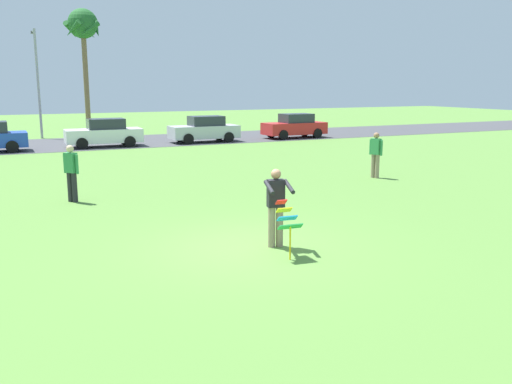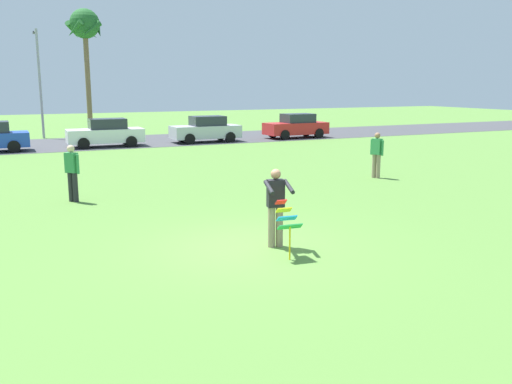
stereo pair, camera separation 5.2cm
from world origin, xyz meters
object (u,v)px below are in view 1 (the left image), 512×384
object	(u,v)px
kite_held	(287,220)
parked_car_red	(295,126)
parked_car_silver	(205,130)
person_walker_near	(376,154)
parked_car_white	(104,133)
streetlight_pole	(37,77)
person_kite_flyer	(276,205)
person_walker_far	(71,171)
palm_tree_right_near	(83,29)

from	to	relation	value
kite_held	parked_car_red	distance (m)	25.86
parked_car_silver	person_walker_near	size ratio (longest dim) A/B	2.43
kite_held	parked_car_white	size ratio (longest dim) A/B	0.28
kite_held	streetlight_pole	xyz separation A→B (m)	(-2.41, 29.50, 3.21)
person_kite_flyer	parked_car_red	bearing A→B (deg)	59.70
person_kite_flyer	streetlight_pole	distance (m)	29.01
person_walker_near	streetlight_pole	bearing A→B (deg)	114.56
kite_held	parked_car_red	xyz separation A→B (m)	(12.81, 22.46, -0.02)
person_walker_far	parked_car_white	bearing A→B (deg)	76.15
kite_held	parked_car_silver	xyz separation A→B (m)	(6.46, 22.46, -0.02)
kite_held	streetlight_pole	bearing A→B (deg)	94.66
streetlight_pole	person_walker_far	size ratio (longest dim) A/B	4.05
person_kite_flyer	palm_tree_right_near	xyz separation A→B (m)	(0.97, 31.82, 6.42)
kite_held	parked_car_silver	world-z (taller)	parked_car_silver
palm_tree_right_near	person_walker_near	distance (m)	26.98
person_kite_flyer	kite_held	distance (m)	0.79
person_walker_near	parked_car_silver	bearing A→B (deg)	94.92
person_walker_near	kite_held	bearing A→B (deg)	-137.02
palm_tree_right_near	person_walker_near	world-z (taller)	palm_tree_right_near
parked_car_red	person_walker_far	size ratio (longest dim) A/B	2.45
person_kite_flyer	person_walker_far	distance (m)	7.65
person_walker_far	kite_held	bearing A→B (deg)	-66.94
streetlight_pole	parked_car_silver	bearing A→B (deg)	-38.47
parked_car_white	parked_car_silver	world-z (taller)	same
parked_car_white	person_walker_far	distance (m)	15.27
parked_car_silver	streetlight_pole	world-z (taller)	streetlight_pole
palm_tree_right_near	person_walker_near	size ratio (longest dim) A/B	5.09
streetlight_pole	parked_car_red	bearing A→B (deg)	-24.83
palm_tree_right_near	person_walker_far	world-z (taller)	palm_tree_right_near
person_kite_flyer	parked_car_silver	distance (m)	22.59
palm_tree_right_near	person_walker_far	distance (m)	26.14
streetlight_pole	person_walker_far	xyz separation A→B (m)	(-0.84, -21.87, -3.06)
parked_car_silver	palm_tree_right_near	distance (m)	13.22
person_walker_far	parked_car_red	bearing A→B (deg)	42.71
parked_car_silver	person_walker_far	bearing A→B (deg)	-123.21
kite_held	parked_car_white	bearing A→B (deg)	88.96
parked_car_red	streetlight_pole	world-z (taller)	streetlight_pole
streetlight_pole	person_walker_near	xyz separation A→B (m)	(10.17, -22.26, -3.06)
parked_car_white	person_walker_far	world-z (taller)	person_walker_far
streetlight_pole	kite_held	bearing A→B (deg)	-85.34
streetlight_pole	person_walker_far	world-z (taller)	streetlight_pole
parked_car_silver	person_walker_near	distance (m)	15.27
parked_car_white	person_walker_near	distance (m)	16.90
parked_car_red	palm_tree_right_near	world-z (taller)	palm_tree_right_near
parked_car_silver	person_walker_far	size ratio (longest dim) A/B	2.43
parked_car_white	streetlight_pole	xyz separation A→B (m)	(-2.81, 7.04, 3.22)
person_kite_flyer	person_walker_near	size ratio (longest dim) A/B	1.00
kite_held	parked_car_silver	size ratio (longest dim) A/B	0.28
person_walker_near	person_walker_far	world-z (taller)	same
palm_tree_right_near	person_walker_near	bearing A→B (deg)	-75.28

